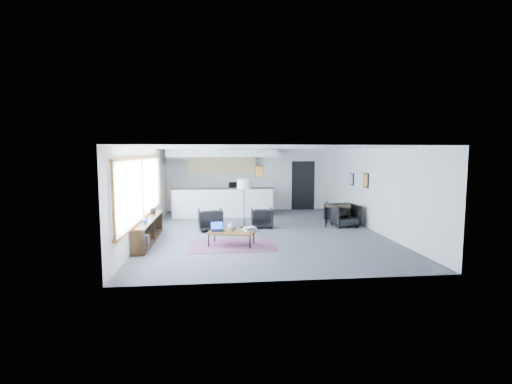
{
  "coord_description": "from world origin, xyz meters",
  "views": [
    {
      "loc": [
        -1.4,
        -11.31,
        2.45
      ],
      "look_at": [
        -0.17,
        0.4,
        1.21
      ],
      "focal_mm": 26.0,
      "sensor_mm": 36.0,
      "label": 1
    }
  ],
  "objects": [
    {
      "name": "armchair_right",
      "position": [
        0.06,
        0.69,
        0.35
      ],
      "size": [
        0.71,
        0.67,
        0.71
      ],
      "primitive_type": "imported",
      "rotation": [
        0.0,
        0.0,
        3.1
      ],
      "color": "black",
      "rests_on": "floor"
    },
    {
      "name": "room",
      "position": [
        0.0,
        0.0,
        1.3
      ],
      "size": [
        7.02,
        9.02,
        2.62
      ],
      "color": "#4D4D50",
      "rests_on": "ground"
    },
    {
      "name": "dining_table",
      "position": [
        2.63,
        0.68,
        0.64
      ],
      "size": [
        1.06,
        1.06,
        0.7
      ],
      "rotation": [
        0.0,
        0.0,
        -0.33
      ],
      "color": "black",
      "rests_on": "floor"
    },
    {
      "name": "floor_lamp",
      "position": [
        -0.52,
        0.77,
        1.37
      ],
      "size": [
        0.48,
        0.48,
        1.58
      ],
      "rotation": [
        0.0,
        0.0,
        -0.07
      ],
      "color": "black",
      "rests_on": "floor"
    },
    {
      "name": "kilim_rug",
      "position": [
        -1.03,
        -1.64,
        0.01
      ],
      "size": [
        2.25,
        1.54,
        0.01
      ],
      "rotation": [
        0.0,
        0.0,
        -0.0
      ],
      "color": "#5F314A",
      "rests_on": "floor"
    },
    {
      "name": "console",
      "position": [
        -3.3,
        -1.05,
        0.33
      ],
      "size": [
        0.35,
        3.0,
        0.8
      ],
      "color": "black",
      "rests_on": "floor"
    },
    {
      "name": "window",
      "position": [
        -3.46,
        -0.9,
        1.46
      ],
      "size": [
        0.1,
        5.95,
        1.66
      ],
      "color": "#8CBFFF",
      "rests_on": "room"
    },
    {
      "name": "wall_art_lower",
      "position": [
        3.47,
        0.4,
        1.55
      ],
      "size": [
        0.03,
        0.38,
        0.48
      ],
      "color": "black",
      "rests_on": "room"
    },
    {
      "name": "coaster",
      "position": [
        -0.9,
        -1.87,
        0.39
      ],
      "size": [
        0.1,
        0.1,
        0.01
      ],
      "rotation": [
        0.0,
        0.0,
        -0.17
      ],
      "color": "#E5590C",
      "rests_on": "coffee_table"
    },
    {
      "name": "laptop",
      "position": [
        -1.42,
        -1.56,
        0.46
      ],
      "size": [
        0.38,
        0.33,
        0.24
      ],
      "rotation": [
        0.0,
        0.0,
        0.16
      ],
      "color": "black",
      "rests_on": "coffee_table"
    },
    {
      "name": "microwave",
      "position": [
        -0.64,
        4.15,
        1.11
      ],
      "size": [
        0.56,
        0.35,
        0.36
      ],
      "primitive_type": "imported",
      "rotation": [
        0.0,
        0.0,
        -0.11
      ],
      "color": "black",
      "rests_on": "kitchenette"
    },
    {
      "name": "armchair_left",
      "position": [
        -1.63,
        0.32,
        0.38
      ],
      "size": [
        0.8,
        0.76,
        0.76
      ],
      "primitive_type": "imported",
      "rotation": [
        0.0,
        0.0,
        3.24
      ],
      "color": "black",
      "rests_on": "floor"
    },
    {
      "name": "coffee_table",
      "position": [
        -1.03,
        -1.64,
        0.36
      ],
      "size": [
        1.32,
        0.94,
        0.39
      ],
      "rotation": [
        0.0,
        0.0,
        -0.28
      ],
      "color": "brown",
      "rests_on": "floor"
    },
    {
      "name": "kitchenette",
      "position": [
        -1.2,
        3.71,
        1.38
      ],
      "size": [
        4.2,
        1.96,
        2.6
      ],
      "color": "white",
      "rests_on": "floor"
    },
    {
      "name": "book_stack",
      "position": [
        -0.55,
        -1.64,
        0.44
      ],
      "size": [
        0.41,
        0.37,
        0.1
      ],
      "rotation": [
        0.0,
        0.0,
        0.34
      ],
      "color": "silver",
      "rests_on": "coffee_table"
    },
    {
      "name": "dining_chair_far",
      "position": [
        2.85,
        1.67,
        0.31
      ],
      "size": [
        0.77,
        0.75,
        0.62
      ],
      "primitive_type": "imported",
      "rotation": [
        0.0,
        0.0,
        2.76
      ],
      "color": "black",
      "rests_on": "floor"
    },
    {
      "name": "dining_chair_near",
      "position": [
        2.84,
        0.55,
        0.35
      ],
      "size": [
        0.75,
        0.71,
        0.71
      ],
      "primitive_type": "imported",
      "rotation": [
        0.0,
        0.0,
        0.09
      ],
      "color": "black",
      "rests_on": "floor"
    },
    {
      "name": "wall_art_upper",
      "position": [
        3.47,
        1.7,
        1.5
      ],
      "size": [
        0.03,
        0.34,
        0.44
      ],
      "color": "black",
      "rests_on": "room"
    },
    {
      "name": "doorway",
      "position": [
        2.3,
        4.42,
        1.07
      ],
      "size": [
        1.1,
        0.12,
        2.15
      ],
      "color": "black",
      "rests_on": "room"
    },
    {
      "name": "track_light",
      "position": [
        -0.59,
        2.2,
        2.53
      ],
      "size": [
        1.6,
        0.07,
        0.15
      ],
      "color": "silver",
      "rests_on": "room"
    },
    {
      "name": "ceramic_pot",
      "position": [
        -1.03,
        -1.68,
        0.51
      ],
      "size": [
        0.24,
        0.24,
        0.24
      ],
      "rotation": [
        0.0,
        0.0,
        0.41
      ],
      "color": "gray",
      "rests_on": "coffee_table"
    }
  ]
}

